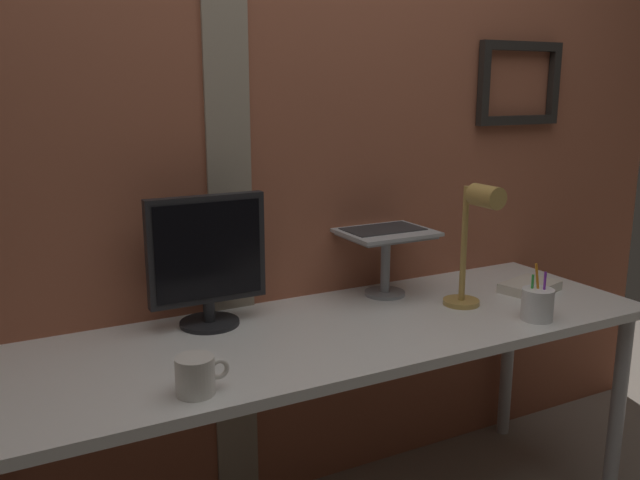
# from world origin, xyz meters

# --- Properties ---
(brick_wall_back) EXTENTS (3.48, 0.16, 2.30)m
(brick_wall_back) POSITION_xyz_m (0.00, 0.49, 1.15)
(brick_wall_back) COLOR #9E563D
(brick_wall_back) RESTS_ON ground_plane
(desk) EXTENTS (2.04, 0.65, 0.72)m
(desk) POSITION_xyz_m (0.00, 0.11, 0.65)
(desk) COLOR white
(desk) RESTS_ON ground_plane
(monitor) EXTENTS (0.36, 0.18, 0.40)m
(monitor) POSITION_xyz_m (-0.32, 0.31, 0.94)
(monitor) COLOR black
(monitor) RESTS_ON desk
(laptop_stand) EXTENTS (0.28, 0.22, 0.22)m
(laptop_stand) POSITION_xyz_m (0.31, 0.31, 0.87)
(laptop_stand) COLOR gray
(laptop_stand) RESTS_ON desk
(laptop) EXTENTS (0.30, 0.29, 0.21)m
(laptop) POSITION_xyz_m (0.31, 0.38, 0.99)
(laptop) COLOR #ADB2B7
(laptop) RESTS_ON laptop_stand
(desk_lamp) EXTENTS (0.12, 0.20, 0.41)m
(desk_lamp) POSITION_xyz_m (0.48, 0.06, 0.98)
(desk_lamp) COLOR tan
(desk_lamp) RESTS_ON desk
(pen_cup) EXTENTS (0.10, 0.10, 0.18)m
(pen_cup) POSITION_xyz_m (0.59, -0.12, 0.77)
(pen_cup) COLOR white
(pen_cup) RESTS_ON desk
(coffee_mug) EXTENTS (0.13, 0.09, 0.09)m
(coffee_mug) POSITION_xyz_m (-0.50, -0.12, 0.77)
(coffee_mug) COLOR silver
(coffee_mug) RESTS_ON desk
(paper_clutter_stack) EXTENTS (0.23, 0.19, 0.03)m
(paper_clutter_stack) POSITION_xyz_m (0.79, 0.11, 0.74)
(paper_clutter_stack) COLOR silver
(paper_clutter_stack) RESTS_ON desk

